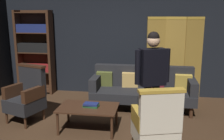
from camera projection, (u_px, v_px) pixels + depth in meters
The scene contains 11 objects.
ground_plane at pixel (104, 138), 4.18m from camera, with size 10.00×10.00×0.00m, color #3D2819.
back_wall at pixel (123, 37), 6.24m from camera, with size 7.20×0.10×2.80m, color black.
folding_screen at pixel (174, 57), 5.98m from camera, with size 1.29×0.29×1.90m.
bookshelf at pixel (35, 50), 6.39m from camera, with size 0.90×0.32×2.05m.
velvet_couch at pixel (143, 87), 5.41m from camera, with size 2.12×0.78×0.88m.
coffee_table at pixel (88, 109), 4.38m from camera, with size 1.00×0.64×0.42m.
armchair_gilt_accent at pixel (156, 125), 3.51m from camera, with size 0.72×0.72×1.04m.
armchair_wing_left at pixel (27, 95), 4.76m from camera, with size 0.73×0.73×1.04m.
standing_figure at pixel (152, 75), 4.07m from camera, with size 0.54×0.36×1.70m.
book_green_cloth at pixel (91, 106), 4.37m from camera, with size 0.26×0.14×0.04m, color #1E4C28.
book_navy_cloth at pixel (91, 104), 4.36m from camera, with size 0.24×0.15×0.03m, color navy.
Camera 1 is at (0.72, -3.78, 1.97)m, focal length 41.35 mm.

